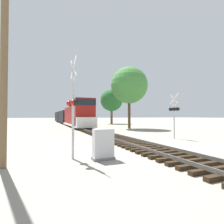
{
  "coord_description": "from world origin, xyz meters",
  "views": [
    {
      "loc": [
        -5.86,
        -9.55,
        1.99
      ],
      "look_at": [
        0.81,
        7.16,
        2.41
      ],
      "focal_mm": 28.0,
      "sensor_mm": 36.0,
      "label": 1
    }
  ],
  "objects_px": {
    "crossing_signal_near": "(73,104)",
    "relay_cabinet": "(103,144)",
    "freight_train": "(67,116)",
    "utility_pole": "(4,38)",
    "tree_mid_background": "(112,100)",
    "tree_far_right": "(129,85)",
    "crossing_signal_far": "(174,111)"
  },
  "relations": [
    {
      "from": "crossing_signal_near",
      "to": "utility_pole",
      "type": "bearing_deg",
      "value": -87.26
    },
    {
      "from": "freight_train",
      "to": "utility_pole",
      "type": "height_order",
      "value": "utility_pole"
    },
    {
      "from": "crossing_signal_near",
      "to": "relay_cabinet",
      "type": "xyz_separation_m",
      "value": [
        1.29,
        -0.64,
        -1.87
      ]
    },
    {
      "from": "crossing_signal_near",
      "to": "utility_pole",
      "type": "height_order",
      "value": "utility_pole"
    },
    {
      "from": "tree_far_right",
      "to": "tree_mid_background",
      "type": "distance_m",
      "value": 18.0
    },
    {
      "from": "crossing_signal_far",
      "to": "crossing_signal_near",
      "type": "bearing_deg",
      "value": 101.57
    },
    {
      "from": "freight_train",
      "to": "utility_pole",
      "type": "xyz_separation_m",
      "value": [
        -7.26,
        -37.85,
        3.12
      ]
    },
    {
      "from": "crossing_signal_near",
      "to": "relay_cabinet",
      "type": "height_order",
      "value": "crossing_signal_near"
    },
    {
      "from": "tree_far_right",
      "to": "crossing_signal_near",
      "type": "bearing_deg",
      "value": -124.82
    },
    {
      "from": "relay_cabinet",
      "to": "freight_train",
      "type": "bearing_deg",
      "value": 85.1
    },
    {
      "from": "relay_cabinet",
      "to": "tree_mid_background",
      "type": "relative_size",
      "value": 0.15
    },
    {
      "from": "crossing_signal_near",
      "to": "utility_pole",
      "type": "xyz_separation_m",
      "value": [
        -2.71,
        -0.45,
        2.46
      ]
    },
    {
      "from": "crossing_signal_far",
      "to": "relay_cabinet",
      "type": "height_order",
      "value": "crossing_signal_far"
    },
    {
      "from": "freight_train",
      "to": "relay_cabinet",
      "type": "height_order",
      "value": "freight_train"
    },
    {
      "from": "crossing_signal_near",
      "to": "tree_mid_background",
      "type": "height_order",
      "value": "tree_mid_background"
    },
    {
      "from": "freight_train",
      "to": "crossing_signal_far",
      "type": "relative_size",
      "value": 11.59
    },
    {
      "from": "crossing_signal_near",
      "to": "crossing_signal_far",
      "type": "bearing_deg",
      "value": 106.12
    },
    {
      "from": "crossing_signal_near",
      "to": "tree_mid_background",
      "type": "distance_m",
      "value": 37.84
    },
    {
      "from": "freight_train",
      "to": "relay_cabinet",
      "type": "xyz_separation_m",
      "value": [
        -3.26,
        -38.04,
        -1.21
      ]
    },
    {
      "from": "crossing_signal_far",
      "to": "utility_pole",
      "type": "xyz_separation_m",
      "value": [
        -12.2,
        -4.44,
        2.6
      ]
    },
    {
      "from": "crossing_signal_near",
      "to": "tree_far_right",
      "type": "bearing_deg",
      "value": 138.49
    },
    {
      "from": "relay_cabinet",
      "to": "tree_far_right",
      "type": "height_order",
      "value": "tree_far_right"
    },
    {
      "from": "tree_mid_background",
      "to": "crossing_signal_far",
      "type": "bearing_deg",
      "value": -101.32
    },
    {
      "from": "relay_cabinet",
      "to": "tree_mid_background",
      "type": "bearing_deg",
      "value": 67.79
    },
    {
      "from": "crossing_signal_far",
      "to": "relay_cabinet",
      "type": "relative_size",
      "value": 2.85
    },
    {
      "from": "relay_cabinet",
      "to": "crossing_signal_far",
      "type": "bearing_deg",
      "value": 29.45
    },
    {
      "from": "crossing_signal_near",
      "to": "tree_far_right",
      "type": "distance_m",
      "value": 20.87
    },
    {
      "from": "utility_pole",
      "to": "tree_mid_background",
      "type": "bearing_deg",
      "value": 62.28
    },
    {
      "from": "crossing_signal_far",
      "to": "utility_pole",
      "type": "distance_m",
      "value": 13.24
    },
    {
      "from": "freight_train",
      "to": "crossing_signal_near",
      "type": "distance_m",
      "value": 37.68
    },
    {
      "from": "crossing_signal_far",
      "to": "utility_pole",
      "type": "bearing_deg",
      "value": 98.77
    },
    {
      "from": "freight_train",
      "to": "tree_mid_background",
      "type": "bearing_deg",
      "value": -15.74
    }
  ]
}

